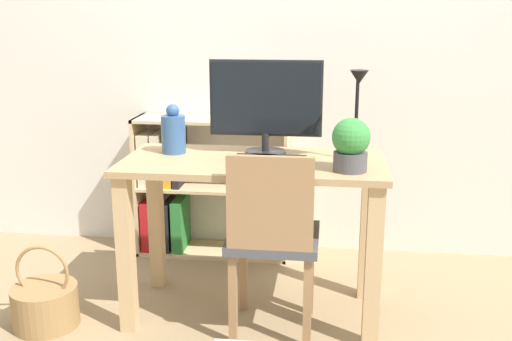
% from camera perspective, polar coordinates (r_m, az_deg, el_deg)
% --- Properties ---
extents(ground_plane, '(10.00, 10.00, 0.00)m').
position_cam_1_polar(ground_plane, '(3.02, -0.24, -13.29)').
color(ground_plane, '#997F5B').
extents(wall_back, '(8.00, 0.05, 2.60)m').
position_cam_1_polar(wall_back, '(3.56, 1.65, 12.85)').
color(wall_back, silver).
rests_on(wall_back, ground_plane).
extents(desk, '(1.20, 0.58, 0.77)m').
position_cam_1_polar(desk, '(2.79, -0.26, -2.40)').
color(desk, tan).
rests_on(desk, ground_plane).
extents(monitor, '(0.53, 0.19, 0.44)m').
position_cam_1_polar(monitor, '(2.81, 0.93, 6.51)').
color(monitor, '#232326').
rests_on(monitor, desk).
extents(keyboard, '(0.33, 0.14, 0.02)m').
position_cam_1_polar(keyboard, '(2.72, 1.36, 1.11)').
color(keyboard, black).
rests_on(keyboard, desk).
extents(vase, '(0.12, 0.12, 0.24)m').
position_cam_1_polar(vase, '(2.89, -7.87, 3.65)').
color(vase, '#33598C').
rests_on(vase, desk).
extents(desk_lamp, '(0.10, 0.19, 0.42)m').
position_cam_1_polar(desk_lamp, '(2.67, 9.63, 6.02)').
color(desk_lamp, black).
rests_on(desk_lamp, desk).
extents(potted_plant, '(0.16, 0.16, 0.23)m').
position_cam_1_polar(potted_plant, '(2.55, 9.02, 2.50)').
color(potted_plant, '#4C4C51').
rests_on(potted_plant, desk).
extents(chair, '(0.40, 0.40, 0.86)m').
position_cam_1_polar(chair, '(2.63, 1.59, -6.20)').
color(chair, '#4C4C51').
rests_on(chair, ground_plane).
extents(bookshelf, '(0.90, 0.28, 0.83)m').
position_cam_1_polar(bookshelf, '(3.62, -6.82, -1.82)').
color(bookshelf, '#D8BC8C').
rests_on(bookshelf, ground_plane).
extents(basket, '(0.30, 0.30, 0.40)m').
position_cam_1_polar(basket, '(3.02, -19.43, -11.91)').
color(basket, '#997547').
rests_on(basket, ground_plane).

